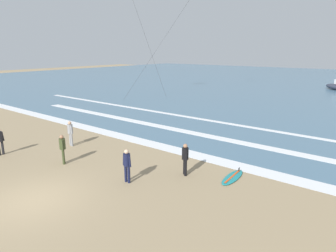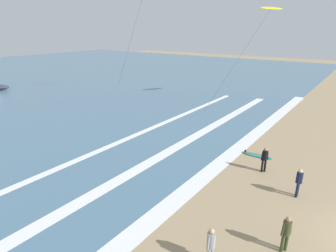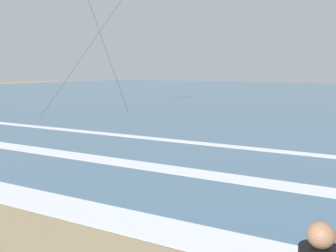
{
  "view_description": "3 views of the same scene",
  "coord_description": "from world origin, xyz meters",
  "views": [
    {
      "loc": [
        10.98,
        -5.19,
        5.96
      ],
      "look_at": [
        0.45,
        8.36,
        1.48
      ],
      "focal_mm": 31.48,
      "sensor_mm": 36.0,
      "label": 1
    },
    {
      "loc": [
        -12.27,
        1.62,
        8.34
      ],
      "look_at": [
        0.99,
        11.37,
        2.55
      ],
      "focal_mm": 29.42,
      "sensor_mm": 36.0,
      "label": 2
    },
    {
      "loc": [
        4.03,
        2.69,
        2.73
      ],
      "look_at": [
        -1.03,
        10.95,
        1.44
      ],
      "focal_mm": 44.55,
      "sensor_mm": 36.0,
      "label": 3
    }
  ],
  "objects": [
    {
      "name": "wave_foam_shoreline",
      "position": [
        -1.59,
        8.48,
        0.01
      ],
      "size": [
        55.35,
        1.09,
        0.01
      ],
      "primitive_type": "cube",
      "color": "white",
      "rests_on": "ocean_surface"
    },
    {
      "name": "wave_foam_mid_break",
      "position": [
        1.81,
        12.31,
        0.01
      ],
      "size": [
        40.63,
        0.85,
        0.01
      ],
      "primitive_type": "cube",
      "color": "white",
      "rests_on": "ocean_surface"
    },
    {
      "name": "surfer_background_far",
      "position": [
        -2.54,
        3.07,
        0.96
      ],
      "size": [
        0.47,
        0.36,
        1.6
      ],
      "color": "#384223",
      "rests_on": "ground"
    },
    {
      "name": "surfer_left_far",
      "position": [
        -4.85,
        5.12,
        0.96
      ],
      "size": [
        0.52,
        0.32,
        1.6
      ],
      "color": "gray",
      "rests_on": "ground"
    },
    {
      "name": "surfboard_right_spare",
      "position": [
        5.45,
        6.95,
        0.05
      ],
      "size": [
        0.72,
        2.13,
        0.25
      ],
      "color": "teal",
      "rests_on": "ground"
    },
    {
      "name": "ocean_surface",
      "position": [
        0.0,
        53.08,
        0.01
      ],
      "size": [
        140.0,
        90.0,
        0.01
      ],
      "primitive_type": "cube",
      "color": "slate",
      "rests_on": "ground"
    },
    {
      "name": "surfer_right_near",
      "position": [
        3.45,
        5.85,
        0.96
      ],
      "size": [
        0.45,
        0.39,
        1.6
      ],
      "color": "black",
      "rests_on": "ground"
    },
    {
      "name": "ground_plane",
      "position": [
        0.0,
        0.0,
        0.0
      ],
      "size": [
        160.0,
        160.0,
        0.0
      ],
      "primitive_type": "plane",
      "color": "#9E8763"
    },
    {
      "name": "surfer_mid_group",
      "position": [
        1.82,
        3.55,
        0.96
      ],
      "size": [
        0.51,
        0.32,
        1.6
      ],
      "color": "#141938",
      "rests_on": "ground"
    },
    {
      "name": "wave_foam_outer_break",
      "position": [
        -1.85,
        16.47,
        0.01
      ],
      "size": [
        46.29,
        0.57,
        0.01
      ],
      "primitive_type": "cube",
      "color": "white",
      "rests_on": "ocean_surface"
    }
  ]
}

